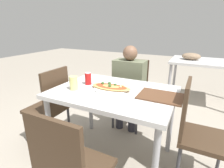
% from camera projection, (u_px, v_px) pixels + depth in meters
% --- Properties ---
extents(ground_plane, '(14.00, 14.00, 0.00)m').
position_uv_depth(ground_plane, '(113.00, 156.00, 1.92)').
color(ground_plane, '#9E9384').
extents(dining_table, '(1.14, 0.83, 0.77)m').
position_uv_depth(dining_table, '(113.00, 98.00, 1.70)').
color(dining_table, silver).
rests_on(dining_table, ground_plane).
extents(chair_far_seated, '(0.40, 0.40, 0.93)m').
position_uv_depth(chair_far_seated, '(132.00, 90.00, 2.43)').
color(chair_far_seated, '#3F2D1E').
rests_on(chair_far_seated, ground_plane).
extents(chair_side_left, '(0.40, 0.40, 0.93)m').
position_uv_depth(chair_side_left, '(51.00, 104.00, 2.00)').
color(chair_side_left, '#3F2D1E').
rests_on(chair_side_left, ground_plane).
extents(chair_side_right, '(0.40, 0.40, 0.93)m').
position_uv_depth(chair_side_right, '(196.00, 129.00, 1.51)').
color(chair_side_right, '#3F2D1E').
rests_on(chair_side_right, ground_plane).
extents(person_seated, '(0.40, 0.25, 1.13)m').
position_uv_depth(person_seated, '(129.00, 82.00, 2.28)').
color(person_seated, '#2D2D38').
rests_on(person_seated, ground_plane).
extents(pizza_main, '(0.40, 0.33, 0.06)m').
position_uv_depth(pizza_main, '(111.00, 87.00, 1.70)').
color(pizza_main, white).
rests_on(pizza_main, dining_table).
extents(soda_can, '(0.07, 0.07, 0.12)m').
position_uv_depth(soda_can, '(88.00, 79.00, 1.82)').
color(soda_can, red).
rests_on(soda_can, dining_table).
extents(drink_glass, '(0.08, 0.08, 0.13)m').
position_uv_depth(drink_glass, '(74.00, 83.00, 1.67)').
color(drink_glass, '#E0DB7F').
rests_on(drink_glass, dining_table).
extents(serving_tray, '(0.38, 0.28, 0.01)m').
position_uv_depth(serving_tray, '(161.00, 96.00, 1.52)').
color(serving_tray, brown).
rests_on(serving_tray, dining_table).
extents(background_table, '(1.10, 0.80, 0.89)m').
position_uv_depth(background_table, '(201.00, 64.00, 3.10)').
color(background_table, silver).
rests_on(background_table, ground_plane).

